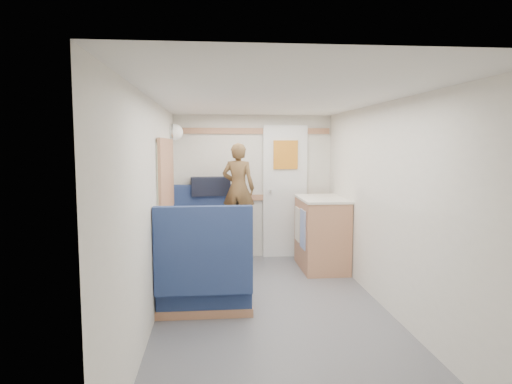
{
  "coord_description": "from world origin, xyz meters",
  "views": [
    {
      "loc": [
        -0.56,
        -4.11,
        1.6
      ],
      "look_at": [
        -0.09,
        0.9,
        1.07
      ],
      "focal_mm": 32.0,
      "sensor_mm": 36.0,
      "label": 1
    }
  ],
  "objects": [
    {
      "name": "ceiling",
      "position": [
        0.0,
        0.0,
        2.0
      ],
      "size": [
        4.5,
        4.5,
        0.0
      ],
      "primitive_type": "plane",
      "rotation": [
        3.14,
        0.0,
        0.0
      ],
      "color": "silver",
      "rests_on": "wall_back"
    },
    {
      "name": "person",
      "position": [
        -0.24,
        1.74,
        1.03
      ],
      "size": [
        0.49,
        0.39,
        1.17
      ],
      "primitive_type": "imported",
      "rotation": [
        0.0,
        0.0,
        2.84
      ],
      "color": "brown",
      "rests_on": "bench_far"
    },
    {
      "name": "bench_near",
      "position": [
        -0.65,
        0.14,
        0.3
      ],
      "size": [
        0.9,
        0.59,
        1.05
      ],
      "color": "#161C48",
      "rests_on": "floor"
    },
    {
      "name": "wall_right",
      "position": [
        1.1,
        0.0,
        1.0
      ],
      "size": [
        0.02,
        4.5,
        2.0
      ],
      "primitive_type": "cube",
      "color": "silver",
      "rests_on": "floor"
    },
    {
      "name": "pepper_grinder",
      "position": [
        -0.56,
        0.94,
        0.77
      ],
      "size": [
        0.04,
        0.04,
        0.1
      ],
      "primitive_type": "cylinder",
      "color": "black",
      "rests_on": "dinette_table"
    },
    {
      "name": "wall_back",
      "position": [
        0.0,
        2.25,
        1.0
      ],
      "size": [
        2.2,
        0.02,
        2.0
      ],
      "primitive_type": "cube",
      "color": "silver",
      "rests_on": "floor"
    },
    {
      "name": "wine_glass",
      "position": [
        -0.72,
        0.91,
        0.84
      ],
      "size": [
        0.08,
        0.08,
        0.17
      ],
      "color": "white",
      "rests_on": "dinette_table"
    },
    {
      "name": "beer_glass",
      "position": [
        -0.5,
        1.13,
        0.77
      ],
      "size": [
        0.07,
        0.07,
        0.11
      ],
      "primitive_type": "cylinder",
      "color": "#8C5414",
      "rests_on": "dinette_table"
    },
    {
      "name": "duffel_bag",
      "position": [
        -0.6,
        2.12,
        1.02
      ],
      "size": [
        0.54,
        0.3,
        0.25
      ],
      "primitive_type": "cube",
      "rotation": [
        0.0,
        0.0,
        0.1
      ],
      "color": "black",
      "rests_on": "ledge"
    },
    {
      "name": "tumbler_left",
      "position": [
        -0.88,
        0.62,
        0.77
      ],
      "size": [
        0.07,
        0.07,
        0.11
      ],
      "primitive_type": "cylinder",
      "color": "white",
      "rests_on": "dinette_table"
    },
    {
      "name": "tumbler_mid",
      "position": [
        -0.69,
        1.38,
        0.77
      ],
      "size": [
        0.06,
        0.06,
        0.1
      ],
      "primitive_type": "cylinder",
      "color": "white",
      "rests_on": "dinette_table"
    },
    {
      "name": "oak_trim_low",
      "position": [
        0.0,
        2.23,
        0.85
      ],
      "size": [
        2.15,
        0.02,
        0.08
      ],
      "primitive_type": "cube",
      "color": "#9B6446",
      "rests_on": "wall_back"
    },
    {
      "name": "side_window",
      "position": [
        -1.08,
        1.0,
        1.25
      ],
      "size": [
        0.04,
        1.3,
        0.72
      ],
      "primitive_type": "cube",
      "color": "#A2A88E",
      "rests_on": "wall_left"
    },
    {
      "name": "bread_loaf",
      "position": [
        -0.43,
        1.38,
        0.77
      ],
      "size": [
        0.16,
        0.26,
        0.1
      ],
      "primitive_type": "cube",
      "rotation": [
        0.0,
        0.0,
        0.12
      ],
      "color": "brown",
      "rests_on": "dinette_table"
    },
    {
      "name": "orange_fruit",
      "position": [
        -0.49,
        0.98,
        0.78
      ],
      "size": [
        0.08,
        0.08,
        0.08
      ],
      "primitive_type": "sphere",
      "color": "#F6590A",
      "rests_on": "tray"
    },
    {
      "name": "ledge",
      "position": [
        -0.65,
        2.12,
        0.88
      ],
      "size": [
        0.9,
        0.14,
        0.04
      ],
      "primitive_type": "cube",
      "color": "#9B6446",
      "rests_on": "bench_far"
    },
    {
      "name": "dome_light",
      "position": [
        -1.04,
        1.85,
        1.75
      ],
      "size": [
        0.2,
        0.2,
        0.2
      ],
      "primitive_type": "sphere",
      "color": "white",
      "rests_on": "wall_left"
    },
    {
      "name": "floor",
      "position": [
        0.0,
        0.0,
        0.0
      ],
      "size": [
        4.5,
        4.5,
        0.0
      ],
      "primitive_type": "plane",
      "color": "#515156",
      "rests_on": "ground"
    },
    {
      "name": "dinette_table",
      "position": [
        -0.65,
        1.0,
        0.57
      ],
      "size": [
        0.62,
        0.92,
        0.72
      ],
      "color": "white",
      "rests_on": "floor"
    },
    {
      "name": "bench_far",
      "position": [
        -0.65,
        1.86,
        0.3
      ],
      "size": [
        0.9,
        0.59,
        1.05
      ],
      "color": "#161C48",
      "rests_on": "floor"
    },
    {
      "name": "galley_counter",
      "position": [
        0.82,
        1.55,
        0.47
      ],
      "size": [
        0.57,
        0.92,
        0.92
      ],
      "color": "#9B6446",
      "rests_on": "floor"
    },
    {
      "name": "oak_trim_high",
      "position": [
        0.0,
        2.23,
        1.78
      ],
      "size": [
        2.15,
        0.02,
        0.08
      ],
      "primitive_type": "cube",
      "color": "#9B6446",
      "rests_on": "wall_back"
    },
    {
      "name": "tray",
      "position": [
        -0.44,
        0.78,
        0.73
      ],
      "size": [
        0.33,
        0.39,
        0.02
      ],
      "primitive_type": "cube",
      "rotation": [
        0.0,
        0.0,
        -0.23
      ],
      "color": "white",
      "rests_on": "dinette_table"
    },
    {
      "name": "wall_left",
      "position": [
        -1.1,
        0.0,
        1.0
      ],
      "size": [
        0.02,
        4.5,
        2.0
      ],
      "primitive_type": "cube",
      "color": "silver",
      "rests_on": "floor"
    },
    {
      "name": "cheese_block",
      "position": [
        -0.51,
        0.67,
        0.76
      ],
      "size": [
        0.11,
        0.08,
        0.04
      ],
      "primitive_type": "cube",
      "rotation": [
        0.0,
        0.0,
        -0.15
      ],
      "color": "#ECDD88",
      "rests_on": "tray"
    },
    {
      "name": "rear_door",
      "position": [
        0.45,
        2.22,
        0.97
      ],
      "size": [
        0.62,
        0.12,
        1.86
      ],
      "color": "white",
      "rests_on": "wall_back"
    }
  ]
}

